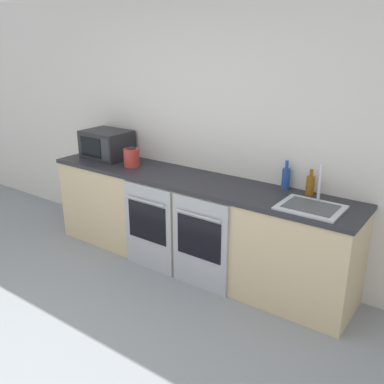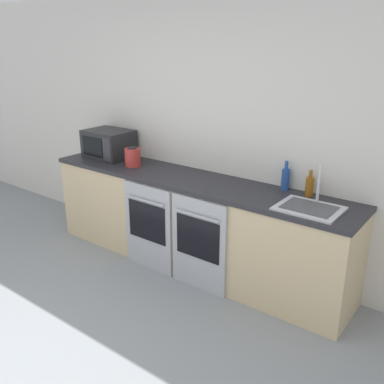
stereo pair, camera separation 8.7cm
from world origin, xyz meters
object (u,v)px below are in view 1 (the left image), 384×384
kettle (132,157)px  sink (311,206)px  bottle_blue (286,178)px  microwave (107,144)px  oven_left (148,228)px  oven_right (200,244)px  bottle_amber (310,185)px

kettle → sink: (1.94, -0.05, -0.08)m
bottle_blue → kettle: bottle_blue is taller
microwave → sink: size_ratio=1.04×
microwave → bottle_blue: size_ratio=1.97×
kettle → sink: size_ratio=0.41×
oven_left → bottle_blue: 1.38m
oven_right → kettle: size_ratio=4.35×
oven_right → oven_left: bearing=180.0°
oven_right → bottle_amber: 1.08m
microwave → bottle_amber: microwave is taller
bottle_blue → microwave: bearing=-175.1°
kettle → oven_left: bearing=-32.4°
sink → microwave: bearing=176.6°
microwave → sink: 2.40m
bottle_blue → bottle_amber: bearing=-6.3°
oven_right → microwave: 1.68m
oven_left → bottle_amber: size_ratio=3.85×
bottle_amber → kettle: bearing=-172.5°
bottle_amber → kettle: size_ratio=1.13×
oven_left → oven_right: size_ratio=1.00×
oven_left → kettle: (-0.45, 0.29, 0.57)m
oven_right → bottle_blue: bearing=46.4°
oven_left → microwave: size_ratio=1.71×
oven_right → sink: sink is taller
oven_left → microwave: bearing=157.2°
oven_right → bottle_blue: (0.53, 0.55, 0.57)m
bottle_blue → sink: bearing=-41.4°
sink → kettle: bearing=178.6°
microwave → oven_left: bearing=-22.8°
oven_left → microwave: (-0.91, 0.38, 0.62)m
oven_right → sink: 1.04m
bottle_blue → sink: 0.48m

